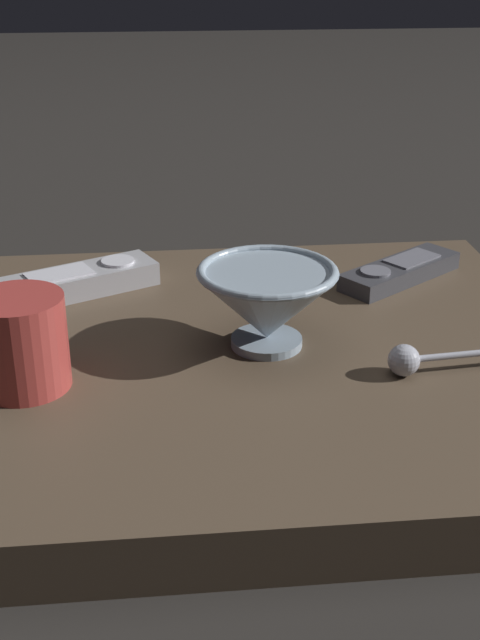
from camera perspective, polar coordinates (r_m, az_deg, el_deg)
ground_plane at (r=0.80m, az=0.33°, el=-4.86°), size 6.00×6.00×0.00m
table at (r=0.79m, az=0.33°, el=-3.34°), size 0.52×0.60×0.05m
cereal_bowl at (r=0.77m, az=1.79°, el=1.28°), size 0.13×0.13×0.08m
coffee_mug at (r=0.72m, az=-14.52°, el=-1.40°), size 0.10×0.08×0.08m
teaspoon at (r=0.74m, az=11.50°, el=-2.60°), size 0.03×0.12×0.03m
tv_remote_near at (r=0.91m, az=-10.72°, el=2.58°), size 0.12×0.17×0.03m
tv_remote_far at (r=0.94m, az=10.66°, el=3.25°), size 0.13×0.15×0.02m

